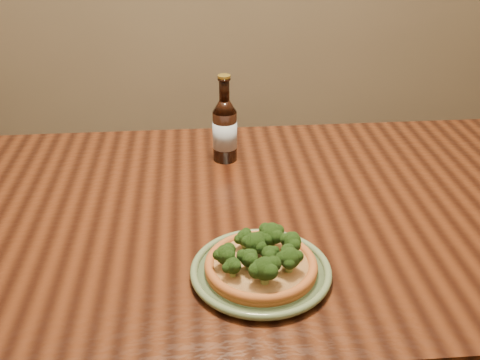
{
  "coord_description": "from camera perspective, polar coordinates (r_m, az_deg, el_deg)",
  "views": [
    {
      "loc": [
        -0.05,
        -0.94,
        1.4
      ],
      "look_at": [
        0.04,
        0.11,
        0.82
      ],
      "focal_mm": 42.0,
      "sensor_mm": 36.0,
      "label": 1
    }
  ],
  "objects": [
    {
      "name": "beer_bottle",
      "position": [
        1.41,
        -1.55,
        5.15
      ],
      "size": [
        0.06,
        0.06,
        0.22
      ],
      "rotation": [
        0.0,
        0.0,
        0.16
      ],
      "color": "black",
      "rests_on": "table"
    },
    {
      "name": "table",
      "position": [
        1.28,
        -1.64,
        -6.68
      ],
      "size": [
        1.6,
        0.9,
        0.75
      ],
      "color": "#411D0E",
      "rests_on": "ground"
    },
    {
      "name": "pizza",
      "position": [
        1.03,
        2.18,
        -8.32
      ],
      "size": [
        0.21,
        0.21,
        0.07
      ],
      "rotation": [
        0.0,
        0.0,
        0.24
      ],
      "color": "#AD5C27",
      "rests_on": "plate"
    },
    {
      "name": "plate",
      "position": [
        1.04,
        2.13,
        -9.26
      ],
      "size": [
        0.26,
        0.26,
        0.02
      ],
      "rotation": [
        0.0,
        0.0,
        0.37
      ],
      "color": "#5F7551",
      "rests_on": "table"
    }
  ]
}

